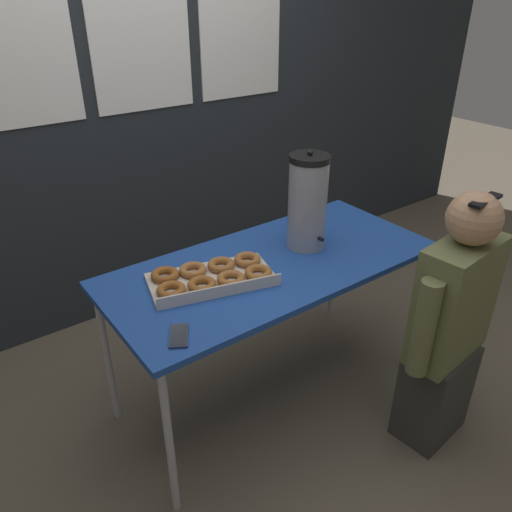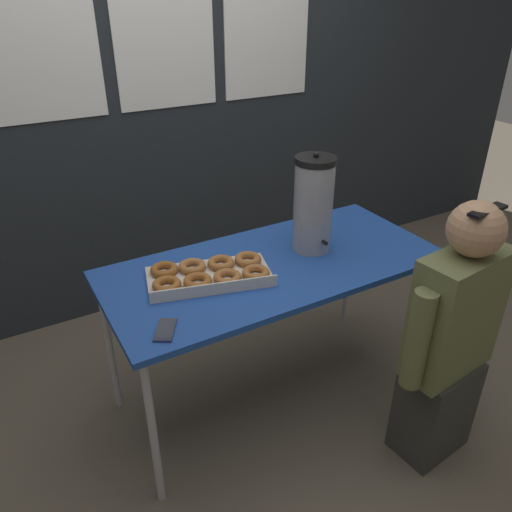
{
  "view_description": "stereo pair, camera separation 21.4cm",
  "coord_description": "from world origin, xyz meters",
  "px_view_note": "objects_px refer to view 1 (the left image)",
  "views": [
    {
      "loc": [
        -1.21,
        -1.52,
        1.85
      ],
      "look_at": [
        -0.09,
        0.0,
        0.82
      ],
      "focal_mm": 35.0,
      "sensor_mm": 36.0,
      "label": 1
    },
    {
      "loc": [
        -1.03,
        -1.63,
        1.85
      ],
      "look_at": [
        -0.09,
        0.0,
        0.82
      ],
      "focal_mm": 35.0,
      "sensor_mm": 36.0,
      "label": 2
    }
  ],
  "objects_px": {
    "coffee_urn": "(308,202)",
    "cell_phone": "(179,336)",
    "person_seated": "(448,330)",
    "donut_box": "(212,276)"
  },
  "relations": [
    {
      "from": "cell_phone",
      "to": "person_seated",
      "type": "distance_m",
      "value": 1.13
    },
    {
      "from": "coffee_urn",
      "to": "person_seated",
      "type": "relative_size",
      "value": 0.39
    },
    {
      "from": "coffee_urn",
      "to": "person_seated",
      "type": "xyz_separation_m",
      "value": [
        0.22,
        -0.67,
        -0.41
      ]
    },
    {
      "from": "coffee_urn",
      "to": "cell_phone",
      "type": "relative_size",
      "value": 3.16
    },
    {
      "from": "cell_phone",
      "to": "person_seated",
      "type": "relative_size",
      "value": 0.12
    },
    {
      "from": "coffee_urn",
      "to": "cell_phone",
      "type": "bearing_deg",
      "value": -162.2
    },
    {
      "from": "cell_phone",
      "to": "person_seated",
      "type": "xyz_separation_m",
      "value": [
        1.04,
        -0.41,
        -0.19
      ]
    },
    {
      "from": "person_seated",
      "to": "coffee_urn",
      "type": "bearing_deg",
      "value": -77.93
    },
    {
      "from": "donut_box",
      "to": "person_seated",
      "type": "distance_m",
      "value": 1.02
    },
    {
      "from": "cell_phone",
      "to": "coffee_urn",
      "type": "bearing_deg",
      "value": 48.92
    }
  ]
}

